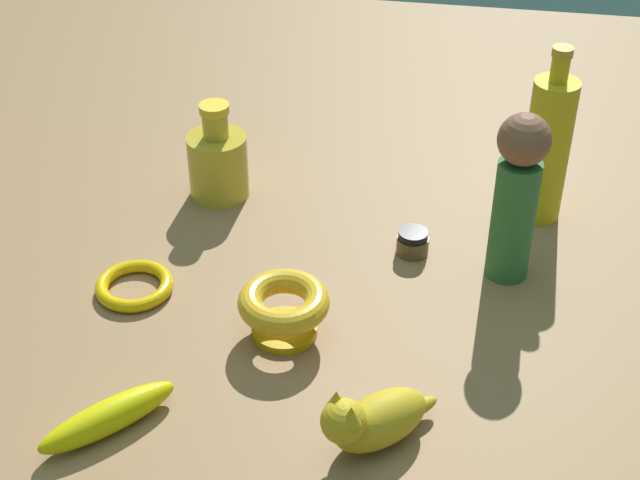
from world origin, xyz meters
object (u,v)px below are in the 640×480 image
bottle_short (218,161)px  bangle (134,286)px  cat_figurine (373,419)px  banana (108,417)px  person_figure_adult (517,193)px  nail_polish_jar (413,242)px  bottle_tall (547,148)px  bowl (284,306)px

bottle_short → bangle: 0.25m
bangle → cat_figurine: bearing=-31.5°
bangle → banana: bearing=-77.5°
bottle_short → banana: size_ratio=0.92×
banana → bangle: bearing=55.6°
person_figure_adult → cat_figurine: 0.36m
cat_figurine → nail_polish_jar: (0.01, 0.35, -0.02)m
person_figure_adult → bottle_tall: bottle_tall is taller
bottle_tall → bowl: bearing=-134.2°
nail_polish_jar → person_figure_adult: bearing=-10.7°
cat_figurine → bottle_tall: 0.51m
bangle → bowl: (0.20, -0.05, 0.03)m
cat_figurine → bangle: bearing=148.5°
bangle → bottle_short: bearing=78.5°
nail_polish_jar → bowl: bearing=-125.7°
bangle → bottle_tall: bearing=27.5°
person_figure_adult → cat_figurine: size_ratio=1.92×
person_figure_adult → banana: (-0.41, -0.35, -0.11)m
person_figure_adult → bottle_short: size_ratio=1.59×
bottle_short → bangle: size_ratio=1.47×
bangle → banana: (0.05, -0.23, 0.01)m
bangle → bowl: bearing=-13.0°
bowl → nail_polish_jar: bearing=54.3°
bottle_tall → bowl: (-0.30, -0.31, -0.07)m
bottle_short → banana: bearing=-89.7°
bottle_short → banana: bottle_short is taller
bottle_tall → banana: size_ratio=1.61×
bangle → bowl: bowl is taller
person_figure_adult → bangle: (-0.47, -0.12, -0.12)m
person_figure_adult → banana: size_ratio=1.46×
cat_figurine → bangle: size_ratio=1.22×
cat_figurine → bowl: size_ratio=1.10×
nail_polish_jar → bowl: size_ratio=0.40×
nail_polish_jar → bangle: (-0.34, -0.14, -0.01)m
nail_polish_jar → bangle: 0.37m
person_figure_adult → cat_figurine: person_figure_adult is taller
nail_polish_jar → banana: 0.47m
banana → bowl: bearing=3.3°
nail_polish_jar → bottle_tall: bearing=36.1°
bowl → cat_figurine: bearing=-51.0°
bangle → person_figure_adult: bearing=14.4°
nail_polish_jar → bangle: nail_polish_jar is taller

